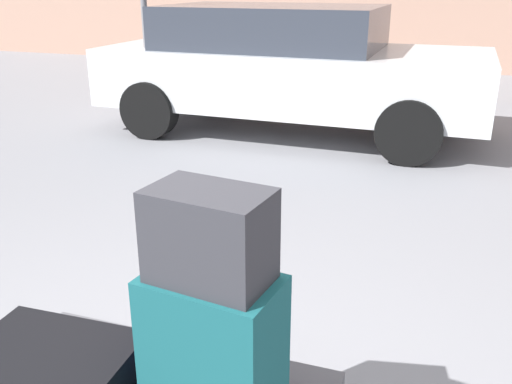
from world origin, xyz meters
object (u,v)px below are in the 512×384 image
(duffel_bag_charcoal_topmost_pile, at_px, (210,236))
(suitcase_teal_front_right, at_px, (214,374))
(parked_car, at_px, (288,66))
(suitcase_navy_rear_left, at_px, (217,324))

(duffel_bag_charcoal_topmost_pile, bearing_deg, suitcase_teal_front_right, 0.00)
(parked_car, bearing_deg, duffel_bag_charcoal_topmost_pile, -76.40)
(duffel_bag_charcoal_topmost_pile, bearing_deg, parked_car, 111.54)
(suitcase_teal_front_right, bearing_deg, suitcase_navy_rear_left, 118.33)
(duffel_bag_charcoal_topmost_pile, xyz_separation_m, parked_car, (-1.24, 5.12, -0.32))
(suitcase_teal_front_right, height_order, suitcase_navy_rear_left, suitcase_teal_front_right)
(suitcase_navy_rear_left, distance_m, parked_car, 5.00)
(suitcase_navy_rear_left, xyz_separation_m, duffel_bag_charcoal_topmost_pile, (0.10, -0.25, 0.45))
(suitcase_navy_rear_left, distance_m, duffel_bag_charcoal_topmost_pile, 0.52)
(suitcase_teal_front_right, xyz_separation_m, parked_car, (-1.24, 5.12, 0.11))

